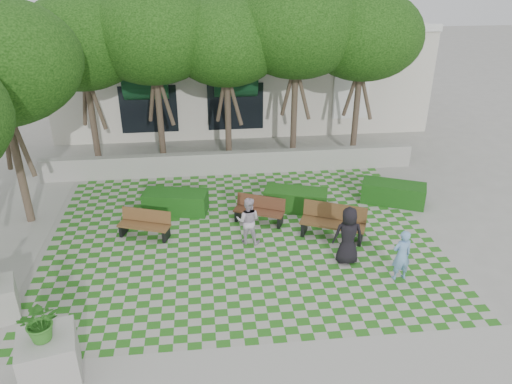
{
  "coord_description": "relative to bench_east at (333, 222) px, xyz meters",
  "views": [
    {
      "loc": [
        -1.06,
        -12.46,
        8.35
      ],
      "look_at": [
        0.5,
        1.5,
        1.4
      ],
      "focal_mm": 35.0,
      "sensor_mm": 36.0,
      "label": 1
    }
  ],
  "objects": [
    {
      "name": "planter_front",
      "position": [
        -7.37,
        -5.09,
        0.32
      ],
      "size": [
        1.38,
        1.38,
        2.04
      ],
      "rotation": [
        0.0,
        0.0,
        0.24
      ],
      "color": "#9E9B93",
      "rests_on": "ground"
    },
    {
      "name": "person_blue",
      "position": [
        1.28,
        -2.41,
        0.26
      ],
      "size": [
        0.61,
        0.45,
        1.54
      ],
      "primitive_type": "imported",
      "rotation": [
        0.0,
        0.0,
        3.3
      ],
      "color": "#75A3D6",
      "rests_on": "ground"
    },
    {
      "name": "hedge_midleft",
      "position": [
        -5.01,
        2.21,
        -0.13
      ],
      "size": [
        2.31,
        1.28,
        0.76
      ],
      "primitive_type": "cube",
      "rotation": [
        0.0,
        0.0,
        -0.19
      ],
      "color": "#154713",
      "rests_on": "ground"
    },
    {
      "name": "bench_west",
      "position": [
        -5.93,
        0.69,
        -0.09
      ],
      "size": [
        1.74,
        1.07,
        0.87
      ],
      "rotation": [
        0.0,
        0.0,
        -0.34
      ],
      "color": "brown",
      "rests_on": "ground"
    },
    {
      "name": "building",
      "position": [
        -1.95,
        13.22,
        2.01
      ],
      "size": [
        18.0,
        8.92,
        5.15
      ],
      "color": "beige",
      "rests_on": "ground"
    },
    {
      "name": "hedge_east",
      "position": [
        2.73,
        2.04,
        -0.13
      ],
      "size": [
        2.37,
        1.69,
        0.77
      ],
      "primitive_type": "cube",
      "rotation": [
        0.0,
        0.0,
        -0.41
      ],
      "color": "#154512",
      "rests_on": "ground"
    },
    {
      "name": "hedge_midright",
      "position": [
        -0.85,
        1.94,
        -0.13
      ],
      "size": [
        2.32,
        1.47,
        0.75
      ],
      "primitive_type": "cube",
      "rotation": [
        0.0,
        0.0,
        -0.3
      ],
      "color": "#184913",
      "rests_on": "ground"
    },
    {
      "name": "sidewalk_west",
      "position": [
        -10.08,
        0.14,
        -0.51
      ],
      "size": [
        2.0,
        12.0,
        0.01
      ],
      "primitive_type": "cube",
      "color": "#9E9B93",
      "rests_on": "ground"
    },
    {
      "name": "tree_row",
      "position": [
        -4.74,
        5.09,
        4.67
      ],
      "size": [
        17.7,
        13.4,
        7.41
      ],
      "color": "#47382B",
      "rests_on": "ground"
    },
    {
      "name": "person_white",
      "position": [
        -2.7,
        -0.04,
        0.26
      ],
      "size": [
        0.86,
        0.74,
        1.54
      ],
      "primitive_type": "imported",
      "rotation": [
        0.0,
        0.0,
        2.9
      ],
      "color": "silver",
      "rests_on": "ground"
    },
    {
      "name": "sidewalk_south",
      "position": [
        -2.88,
        -5.56,
        -0.51
      ],
      "size": [
        16.0,
        2.0,
        0.01
      ],
      "primitive_type": "cube",
      "color": "#9E9B93",
      "rests_on": "ground"
    },
    {
      "name": "person_dark",
      "position": [
        0.05,
        -1.43,
        0.37
      ],
      "size": [
        0.9,
        0.62,
        1.76
      ],
      "primitive_type": "imported",
      "rotation": [
        0.0,
        0.0,
        3.08
      ],
      "color": "black",
      "rests_on": "ground"
    },
    {
      "name": "retaining_wall",
      "position": [
        -2.88,
        5.34,
        -0.06
      ],
      "size": [
        15.0,
        0.36,
        0.9
      ],
      "primitive_type": "cube",
      "color": "#9E9B93",
      "rests_on": "ground"
    },
    {
      "name": "lawn",
      "position": [
        -2.88,
        0.14,
        -0.51
      ],
      "size": [
        12.0,
        12.0,
        0.0
      ],
      "primitive_type": "plane",
      "color": "#2B721E",
      "rests_on": "ground"
    },
    {
      "name": "ground",
      "position": [
        -2.88,
        -0.86,
        -0.51
      ],
      "size": [
        90.0,
        90.0,
        0.0
      ],
      "primitive_type": "plane",
      "color": "gray",
      "rests_on": "ground"
    },
    {
      "name": "bench_mid",
      "position": [
        -2.2,
        1.21,
        -0.09
      ],
      "size": [
        1.75,
        1.19,
        0.88
      ],
      "rotation": [
        0.0,
        0.0,
        -0.42
      ],
      "color": "#502C1B",
      "rests_on": "ground"
    },
    {
      "name": "bench_east",
      "position": [
        0.0,
        0.0,
        0.0
      ],
      "size": [
        2.12,
        1.45,
        1.06
      ],
      "rotation": [
        0.0,
        0.0,
        -0.43
      ],
      "color": "#54381C",
      "rests_on": "ground"
    }
  ]
}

